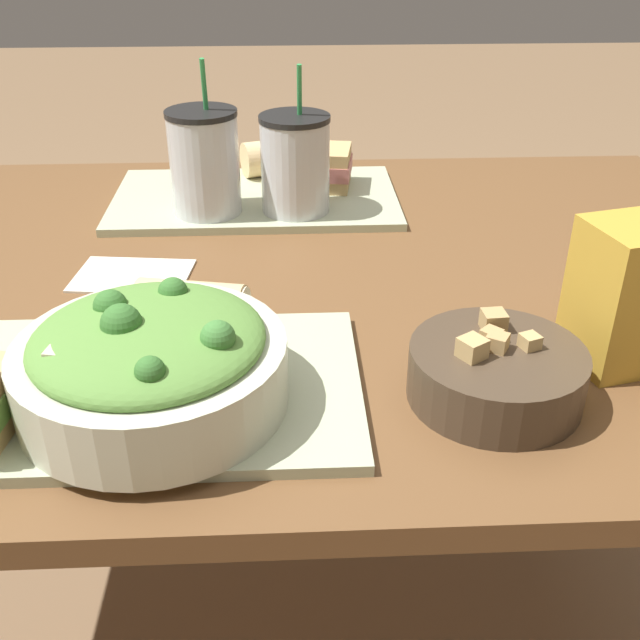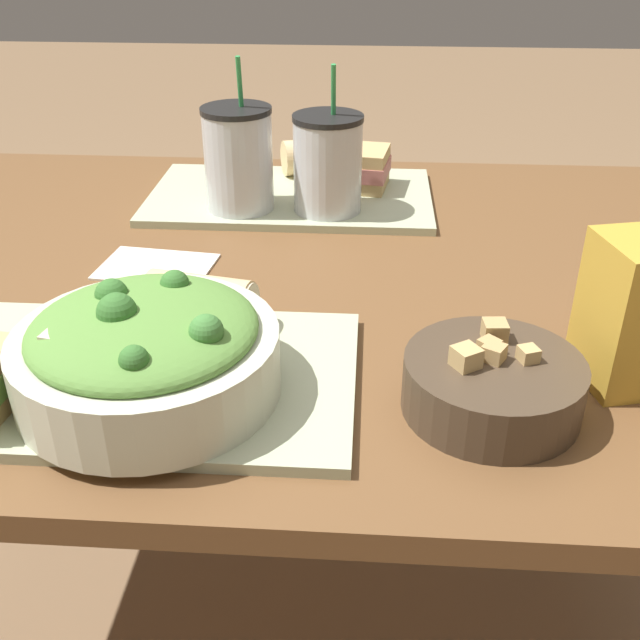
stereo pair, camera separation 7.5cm
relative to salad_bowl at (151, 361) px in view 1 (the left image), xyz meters
name	(u,v)px [view 1 (the left image)]	position (x,y,z in m)	size (l,w,h in m)	color
ground_plane	(269,637)	(0.08, 0.30, -0.79)	(12.00, 12.00, 0.00)	#846647
dining_table	(254,330)	(0.08, 0.30, -0.15)	(1.43, 0.93, 0.73)	brown
tray_near	(133,388)	(-0.03, 0.03, -0.05)	(0.45, 0.27, 0.01)	#B2BC99
tray_far	(254,198)	(0.08, 0.56, -0.05)	(0.45, 0.27, 0.01)	#B2BC99
salad_bowl	(151,361)	(0.00, 0.00, 0.00)	(0.25, 0.25, 0.11)	beige
soup_bowl	(496,371)	(0.33, 0.01, -0.03)	(0.17, 0.17, 0.07)	#473828
baguette_near	(193,308)	(0.02, 0.13, -0.02)	(0.13, 0.08, 0.06)	#DBBC84
sandwich_far	(318,167)	(0.18, 0.59, -0.01)	(0.12, 0.10, 0.06)	tan
baguette_far	(271,157)	(0.10, 0.66, -0.02)	(0.10, 0.08, 0.06)	#DBBC84
drink_cup_dark	(205,166)	(0.01, 0.49, 0.03)	(0.10, 0.10, 0.22)	silver
drink_cup_red	(295,167)	(0.14, 0.49, 0.02)	(0.10, 0.10, 0.22)	silver
napkin_folded	(133,276)	(-0.07, 0.29, -0.06)	(0.16, 0.12, 0.00)	silver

